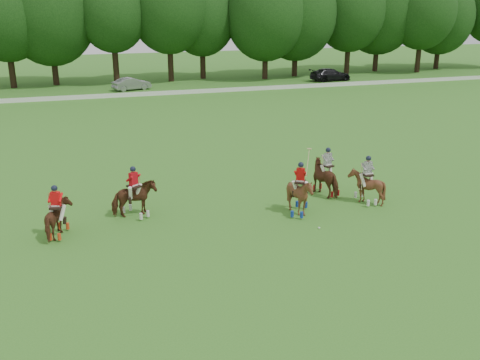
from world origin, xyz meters
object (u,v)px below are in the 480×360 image
object	(u,v)px
polo_red_c	(300,195)
polo_stripe_b	(366,186)
car_right	(330,75)
polo_red_b	(135,199)
car_mid	(132,84)
polo_stripe_a	(327,177)
polo_red_a	(58,218)
polo_ball	(319,228)

from	to	relation	value
polo_red_c	polo_stripe_b	distance (m)	3.66
car_right	polo_red_b	size ratio (longest dim) A/B	2.24
car_mid	polo_stripe_b	distance (m)	39.97
polo_stripe_a	polo_stripe_b	distance (m)	2.10
car_mid	polo_red_a	xyz separation A→B (m)	(-7.86, -39.03, 0.10)
polo_red_b	polo_stripe_b	world-z (taller)	polo_red_b
car_mid	car_right	world-z (taller)	car_right
car_mid	polo_red_c	size ratio (longest dim) A/B	1.41
polo_red_a	polo_red_c	world-z (taller)	polo_red_c
car_right	polo_red_a	xyz separation A→B (m)	(-32.48, -39.03, 0.03)
polo_red_a	polo_ball	xyz separation A→B (m)	(10.59, -2.65, -0.75)
polo_red_c	polo_stripe_a	bearing A→B (deg)	40.33
polo_red_a	polo_red_b	size ratio (longest dim) A/B	0.94
car_mid	polo_red_c	distance (m)	39.90
car_right	polo_red_b	world-z (taller)	polo_red_b
polo_red_b	polo_red_c	size ratio (longest dim) A/B	0.78
car_mid	polo_ball	xyz separation A→B (m)	(2.73, -41.68, -0.65)
polo_red_c	car_mid	bearing A→B (deg)	93.78
car_right	polo_stripe_a	world-z (taller)	polo_stripe_a
car_right	polo_red_c	size ratio (longest dim) A/B	1.75
polo_red_b	polo_red_a	bearing A→B (deg)	-159.57
polo_red_b	polo_stripe_b	bearing A→B (deg)	-8.79
car_right	polo_ball	distance (m)	47.08
polo_red_c	polo_stripe_b	bearing A→B (deg)	5.38
car_mid	polo_stripe_a	size ratio (longest dim) A/B	1.74
car_mid	polo_stripe_a	world-z (taller)	polo_stripe_a
car_right	polo_red_a	world-z (taller)	polo_red_a
polo_red_a	polo_ball	bearing A→B (deg)	-14.04
polo_red_a	polo_stripe_a	bearing A→B (deg)	5.48
car_mid	polo_red_c	xyz separation A→B (m)	(2.63, -39.82, 0.21)
car_right	polo_ball	xyz separation A→B (m)	(-21.89, -41.68, -0.72)
polo_red_c	polo_ball	world-z (taller)	polo_red_c
polo_red_a	polo_stripe_a	xyz separation A→B (m)	(12.87, 1.23, 0.10)
car_right	polo_red_c	xyz separation A→B (m)	(-21.99, -39.82, 0.14)
car_mid	polo_red_b	distance (m)	38.07
polo_stripe_a	polo_red_a	bearing A→B (deg)	-174.52
polo_red_c	polo_stripe_b	xyz separation A→B (m)	(3.65, 0.34, -0.06)
car_right	polo_ball	size ratio (longest dim) A/B	58.65
polo_ball	car_mid	bearing A→B (deg)	93.75
car_right	polo_stripe_b	world-z (taller)	polo_stripe_b
car_mid	polo_ball	distance (m)	41.77
car_right	polo_ball	bearing A→B (deg)	147.30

